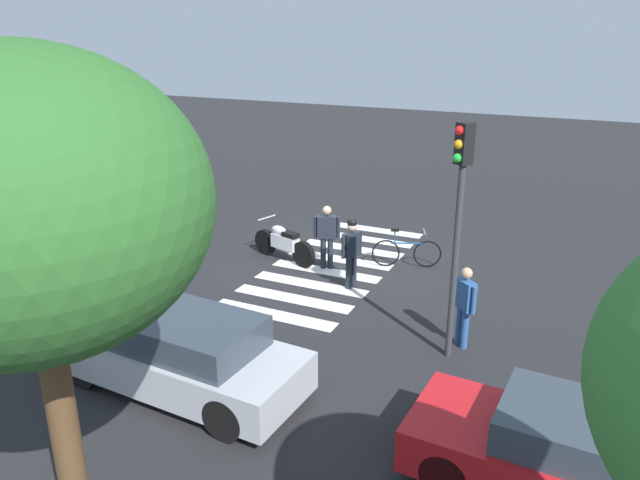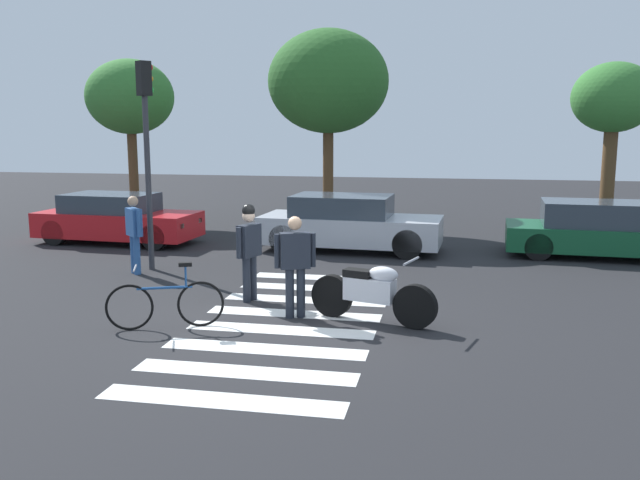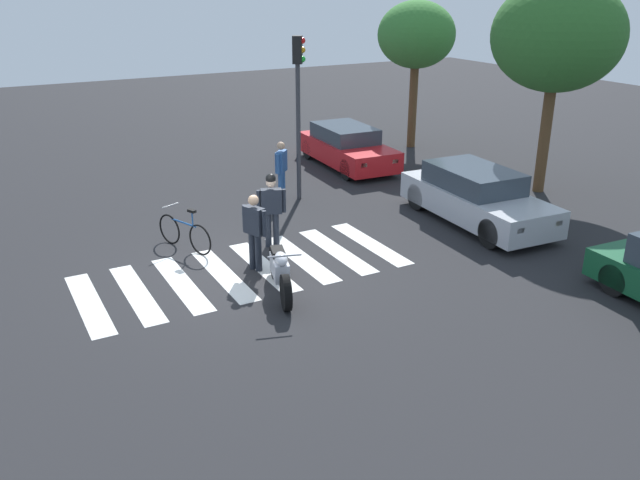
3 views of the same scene
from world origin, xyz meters
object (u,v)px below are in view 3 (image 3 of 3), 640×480
object	(u,v)px
police_motorcycle	(280,270)
car_red_convertible	(347,147)
car_silver_sedan	(476,197)
traffic_light_pole	(299,93)
officer_by_motorcycle	(271,205)
leaning_bicycle	(185,233)
pedestrian_bystander	(281,167)
officer_on_foot	(254,228)

from	to	relation	value
police_motorcycle	car_red_convertible	size ratio (longest dim) A/B	0.48
car_silver_sedan	traffic_light_pole	bearing A→B (deg)	-141.98
officer_by_motorcycle	traffic_light_pole	distance (m)	4.06
car_red_convertible	car_silver_sedan	distance (m)	6.16
police_motorcycle	leaning_bicycle	distance (m)	3.18
leaning_bicycle	car_silver_sedan	xyz separation A→B (m)	(1.76, 6.95, 0.27)
officer_by_motorcycle	car_red_convertible	distance (m)	7.27
leaning_bicycle	pedestrian_bystander	size ratio (longest dim) A/B	1.02
car_red_convertible	traffic_light_pole	size ratio (longest dim) A/B	0.98
police_motorcycle	traffic_light_pole	world-z (taller)	traffic_light_pole
officer_by_motorcycle	pedestrian_bystander	size ratio (longest dim) A/B	1.06
officer_on_foot	officer_by_motorcycle	size ratio (longest dim) A/B	0.95
police_motorcycle	car_red_convertible	distance (m)	9.54
leaning_bicycle	officer_by_motorcycle	xyz separation A→B (m)	(0.78, 1.81, 0.60)
leaning_bicycle	officer_on_foot	world-z (taller)	officer_on_foot
leaning_bicycle	car_silver_sedan	bearing A→B (deg)	75.80
leaning_bicycle	car_silver_sedan	distance (m)	7.17
car_silver_sedan	leaning_bicycle	bearing A→B (deg)	-104.20
officer_on_foot	pedestrian_bystander	xyz separation A→B (m)	(-4.01, 2.53, -0.01)
officer_on_foot	car_red_convertible	distance (m)	8.60
leaning_bicycle	pedestrian_bystander	bearing A→B (deg)	122.39
officer_on_foot	pedestrian_bystander	bearing A→B (deg)	147.70
police_motorcycle	officer_on_foot	bearing A→B (deg)	179.02
pedestrian_bystander	car_red_convertible	xyz separation A→B (m)	(-2.20, 3.41, -0.30)
car_red_convertible	traffic_light_pole	xyz separation A→B (m)	(2.34, -2.93, 2.29)
police_motorcycle	officer_on_foot	size ratio (longest dim) A/B	1.25
leaning_bicycle	officer_on_foot	xyz separation A→B (m)	(1.80, 0.95, 0.54)
police_motorcycle	leaning_bicycle	xyz separation A→B (m)	(-3.04, -0.93, -0.08)
officer_on_foot	car_silver_sedan	size ratio (longest dim) A/B	0.37
police_motorcycle	leaning_bicycle	bearing A→B (deg)	-163.05
leaning_bicycle	car_red_convertible	world-z (taller)	car_red_convertible
leaning_bicycle	pedestrian_bystander	distance (m)	4.16
officer_on_foot	car_red_convertible	bearing A→B (deg)	136.23
police_motorcycle	car_silver_sedan	xyz separation A→B (m)	(-1.28, 6.02, 0.19)
police_motorcycle	pedestrian_bystander	distance (m)	5.85
officer_on_foot	car_silver_sedan	distance (m)	6.01
police_motorcycle	officer_by_motorcycle	size ratio (longest dim) A/B	1.19
officer_on_foot	traffic_light_pole	size ratio (longest dim) A/B	0.38
officer_on_foot	car_red_convertible	size ratio (longest dim) A/B	0.39
officer_on_foot	car_silver_sedan	world-z (taller)	officer_on_foot
police_motorcycle	car_silver_sedan	distance (m)	6.16
officer_on_foot	police_motorcycle	bearing A→B (deg)	-0.98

